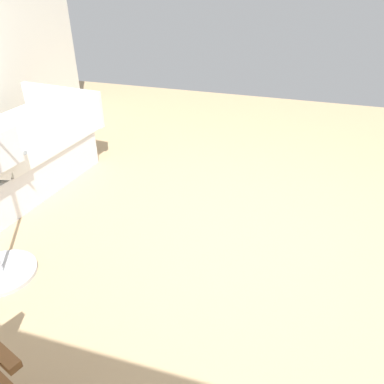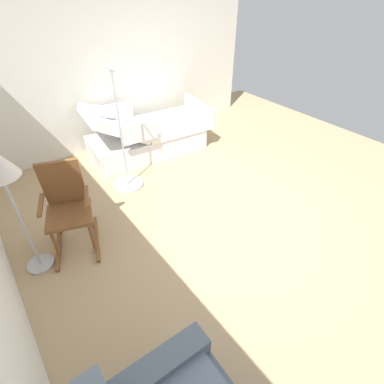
{
  "view_description": "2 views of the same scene",
  "coord_description": "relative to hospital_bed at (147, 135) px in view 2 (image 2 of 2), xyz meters",
  "views": [
    {
      "loc": [
        -0.23,
        2.22,
        1.79
      ],
      "look_at": [
        0.27,
        0.55,
        0.74
      ],
      "focal_mm": 36.0,
      "sensor_mm": 36.0,
      "label": 1
    },
    {
      "loc": [
        -2.01,
        2.22,
        2.65
      ],
      "look_at": [
        -0.0,
        0.71,
        0.76
      ],
      "focal_mm": 28.19,
      "sensor_mm": 36.0,
      "label": 2
    }
  ],
  "objects": [
    {
      "name": "ground_plane",
      "position": [
        -2.27,
        0.02,
        -0.31
      ],
      "size": [
        7.33,
        7.33,
        0.0
      ],
      "primitive_type": "plane",
      "color": "tan"
    },
    {
      "name": "side_wall",
      "position": [
        0.72,
        0.02,
        1.04
      ],
      "size": [
        0.1,
        5.24,
        2.7
      ],
      "primitive_type": "cube",
      "color": "silver",
      "rests_on": "ground"
    },
    {
      "name": "hospital_bed",
      "position": [
        0.0,
        0.0,
        0.0
      ],
      "size": [
        1.17,
        2.15,
        1.06
      ],
      "color": "silver",
      "rests_on": "ground"
    },
    {
      "name": "rocking_chair",
      "position": [
        -1.39,
        1.79,
        0.2
      ],
      "size": [
        0.87,
        0.7,
        1.05
      ],
      "color": "brown",
      "rests_on": "ground"
    },
    {
      "name": "iv_pole",
      "position": [
        -0.73,
        0.77,
        -0.06
      ],
      "size": [
        0.44,
        0.44,
        1.69
      ],
      "color": "#B2B5BA",
      "rests_on": "ground"
    }
  ]
}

